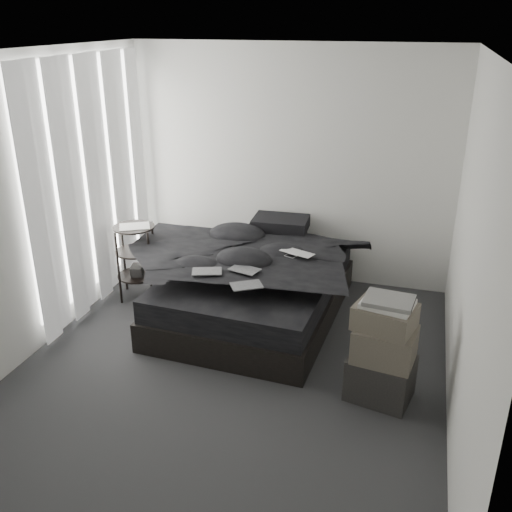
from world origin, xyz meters
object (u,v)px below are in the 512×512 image
(bed, at_px, (254,302))
(box_lower, at_px, (380,378))
(side_stand, at_px, (137,262))
(laptop, at_px, (294,248))

(bed, height_order, box_lower, box_lower)
(bed, distance_m, box_lower, 1.70)
(side_stand, bearing_deg, bed, -2.00)
(bed, xyz_separation_m, box_lower, (1.36, -1.03, 0.04))
(bed, xyz_separation_m, side_stand, (-1.33, 0.05, 0.26))
(laptop, relative_size, box_lower, 0.70)
(bed, height_order, side_stand, side_stand)
(side_stand, distance_m, box_lower, 2.90)
(bed, bearing_deg, laptop, 7.50)
(laptop, height_order, side_stand, side_stand)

